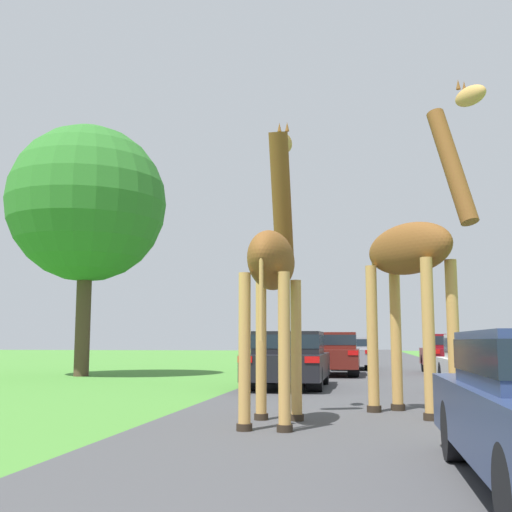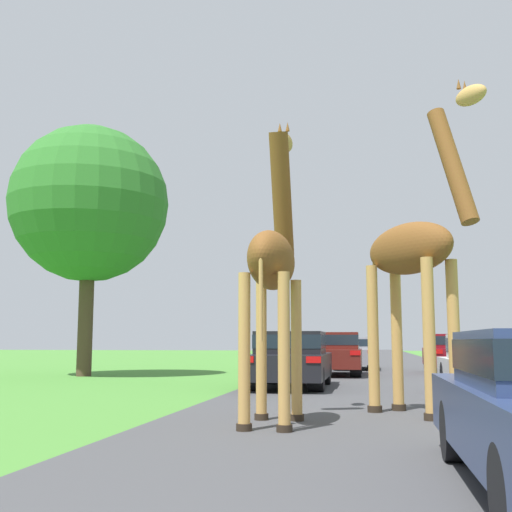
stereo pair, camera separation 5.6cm
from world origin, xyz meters
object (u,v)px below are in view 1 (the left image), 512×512
Objects in this scene: giraffe_companion at (415,260)px; car_queue_right at (491,363)px; car_verge_right at (289,358)px; giraffe_near_road at (274,263)px; car_queue_left at (332,352)px; tree_centre_back at (87,204)px; car_rear_follower at (451,352)px; car_far_ahead at (352,352)px.

giraffe_companion is 1.13× the size of car_queue_right.
giraffe_companion is 6.78m from car_verge_right.
giraffe_near_road is 0.94× the size of giraffe_companion.
tree_centre_back is (-8.37, -2.12, 5.15)m from car_queue_left.
car_rear_follower is at bearing 18.00° from tree_centre_back.
giraffe_near_road is 1.10× the size of car_far_ahead.
giraffe_near_road is 16.21m from car_rear_follower.
giraffe_near_road is 1.06× the size of car_queue_right.
car_far_ahead is at bearing 83.05° from car_verge_right.
car_far_ahead is 0.50× the size of tree_centre_back.
car_verge_right is 1.05× the size of car_rear_follower.
car_queue_left is at bearing 14.24° from tree_centre_back.
giraffe_companion is at bearing -80.90° from car_queue_left.
car_rear_follower reaches higher than car_far_ahead.
car_queue_left is at bearing 114.06° from car_queue_right.
giraffe_companion is at bearing -85.50° from car_far_ahead.
giraffe_near_road is 1.13× the size of car_queue_left.
tree_centre_back reaches higher than giraffe_companion.
tree_centre_back is at bearing -140.66° from car_far_ahead.
giraffe_near_road is at bearing -7.33° from giraffe_companion.
car_rear_follower is at bearing 75.51° from giraffe_near_road.
giraffe_companion reaches higher than car_far_ahead.
giraffe_near_road is at bearing -106.11° from car_rear_follower.
car_queue_left is (0.20, 13.52, -1.55)m from giraffe_near_road.
tree_centre_back is at bearing -162.00° from car_rear_follower.
car_verge_right is at bearing -96.95° from car_far_ahead.
car_queue_left is 6.26m from car_verge_right.
car_queue_left is 0.98× the size of car_verge_right.
car_rear_follower is at bearing -139.34° from giraffe_companion.
car_rear_follower is at bearing 58.15° from car_verge_right.
giraffe_companion reaches higher than car_rear_follower.
car_verge_right is (-2.76, 5.93, -1.76)m from giraffe_companion.
car_far_ahead is at bearing 138.93° from car_rear_follower.
giraffe_near_road is 1.12× the size of car_verge_right.
giraffe_companion reaches higher than car_queue_right.
giraffe_near_road is 1.18× the size of car_rear_follower.
car_queue_left is 5.24m from car_far_ahead.
car_queue_right is 13.98m from car_far_ahead.
car_rear_follower reaches higher than car_queue_right.
car_verge_right is at bearing -105.02° from giraffe_companion.
car_queue_right is at bearing -25.65° from car_verge_right.
giraffe_companion is 1.19× the size of car_verge_right.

